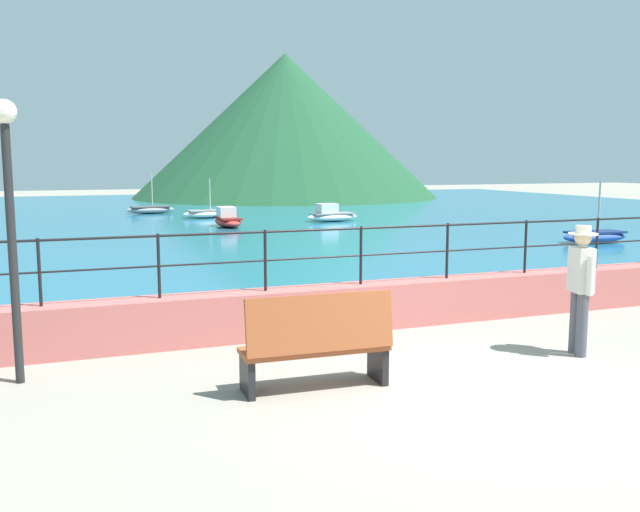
{
  "coord_description": "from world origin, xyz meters",
  "views": [
    {
      "loc": [
        -4.34,
        -6.39,
        2.59
      ],
      "look_at": [
        -0.48,
        3.7,
        1.1
      ],
      "focal_mm": 38.67,
      "sensor_mm": 36.0,
      "label": 1
    }
  ],
  "objects_px": {
    "boat_5": "(228,220)",
    "boat_1": "(595,236)",
    "bench_main": "(317,342)",
    "person_walking": "(581,283)",
    "lamp_post": "(9,196)",
    "boat_0": "(208,213)",
    "boat_4": "(331,215)",
    "boat_2": "(150,209)"
  },
  "relations": [
    {
      "from": "boat_5",
      "to": "boat_1",
      "type": "bearing_deg",
      "value": -44.71
    },
    {
      "from": "bench_main",
      "to": "person_walking",
      "type": "relative_size",
      "value": 0.98
    },
    {
      "from": "bench_main",
      "to": "lamp_post",
      "type": "bearing_deg",
      "value": 154.68
    },
    {
      "from": "boat_0",
      "to": "boat_5",
      "type": "relative_size",
      "value": 1.04
    },
    {
      "from": "person_walking",
      "to": "boat_1",
      "type": "distance_m",
      "value": 13.47
    },
    {
      "from": "lamp_post",
      "to": "boat_4",
      "type": "bearing_deg",
      "value": 58.4
    },
    {
      "from": "lamp_post",
      "to": "boat_5",
      "type": "xyz_separation_m",
      "value": [
        6.71,
        17.78,
        -1.87
      ]
    },
    {
      "from": "person_walking",
      "to": "boat_0",
      "type": "distance_m",
      "value": 23.58
    },
    {
      "from": "boat_1",
      "to": "boat_4",
      "type": "distance_m",
      "value": 11.21
    },
    {
      "from": "boat_0",
      "to": "boat_2",
      "type": "height_order",
      "value": "boat_2"
    },
    {
      "from": "boat_1",
      "to": "boat_2",
      "type": "distance_m",
      "value": 20.84
    },
    {
      "from": "lamp_post",
      "to": "boat_1",
      "type": "height_order",
      "value": "lamp_post"
    },
    {
      "from": "boat_2",
      "to": "boat_1",
      "type": "bearing_deg",
      "value": -56.64
    },
    {
      "from": "boat_1",
      "to": "boat_5",
      "type": "bearing_deg",
      "value": 135.29
    },
    {
      "from": "boat_5",
      "to": "boat_2",
      "type": "bearing_deg",
      "value": 103.7
    },
    {
      "from": "bench_main",
      "to": "lamp_post",
      "type": "height_order",
      "value": "lamp_post"
    },
    {
      "from": "lamp_post",
      "to": "boat_0",
      "type": "bearing_deg",
      "value": 72.82
    },
    {
      "from": "boat_2",
      "to": "boat_4",
      "type": "relative_size",
      "value": 1.0
    },
    {
      "from": "bench_main",
      "to": "boat_2",
      "type": "xyz_separation_m",
      "value": [
        1.59,
        27.27,
        -0.3
      ]
    },
    {
      "from": "person_walking",
      "to": "boat_0",
      "type": "bearing_deg",
      "value": 90.27
    },
    {
      "from": "boat_1",
      "to": "boat_4",
      "type": "relative_size",
      "value": 0.98
    },
    {
      "from": "lamp_post",
      "to": "boat_5",
      "type": "relative_size",
      "value": 1.42
    },
    {
      "from": "person_walking",
      "to": "boat_1",
      "type": "height_order",
      "value": "boat_1"
    },
    {
      "from": "lamp_post",
      "to": "boat_0",
      "type": "xyz_separation_m",
      "value": [
        6.86,
        22.17,
        -1.93
      ]
    },
    {
      "from": "boat_5",
      "to": "bench_main",
      "type": "bearing_deg",
      "value": -100.38
    },
    {
      "from": "lamp_post",
      "to": "boat_4",
      "type": "xyz_separation_m",
      "value": [
        11.36,
        18.47,
        -1.87
      ]
    },
    {
      "from": "bench_main",
      "to": "boat_0",
      "type": "distance_m",
      "value": 23.96
    },
    {
      "from": "boat_0",
      "to": "boat_1",
      "type": "distance_m",
      "value": 16.69
    },
    {
      "from": "boat_2",
      "to": "boat_4",
      "type": "bearing_deg",
      "value": -47.87
    },
    {
      "from": "lamp_post",
      "to": "boat_4",
      "type": "height_order",
      "value": "lamp_post"
    },
    {
      "from": "person_walking",
      "to": "lamp_post",
      "type": "relative_size",
      "value": 0.53
    },
    {
      "from": "lamp_post",
      "to": "boat_2",
      "type": "bearing_deg",
      "value": 79.53
    },
    {
      "from": "bench_main",
      "to": "boat_1",
      "type": "height_order",
      "value": "boat_1"
    },
    {
      "from": "boat_1",
      "to": "lamp_post",
      "type": "bearing_deg",
      "value": -152.73
    },
    {
      "from": "boat_5",
      "to": "lamp_post",
      "type": "bearing_deg",
      "value": -110.68
    },
    {
      "from": "lamp_post",
      "to": "boat_1",
      "type": "bearing_deg",
      "value": 27.27
    },
    {
      "from": "boat_2",
      "to": "boat_4",
      "type": "height_order",
      "value": "boat_2"
    },
    {
      "from": "bench_main",
      "to": "lamp_post",
      "type": "relative_size",
      "value": 0.52
    },
    {
      "from": "boat_0",
      "to": "boat_4",
      "type": "relative_size",
      "value": 1.01
    },
    {
      "from": "boat_0",
      "to": "boat_4",
      "type": "height_order",
      "value": "boat_0"
    },
    {
      "from": "person_walking",
      "to": "boat_1",
      "type": "relative_size",
      "value": 0.75
    },
    {
      "from": "boat_0",
      "to": "boat_1",
      "type": "relative_size",
      "value": 1.03
    }
  ]
}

